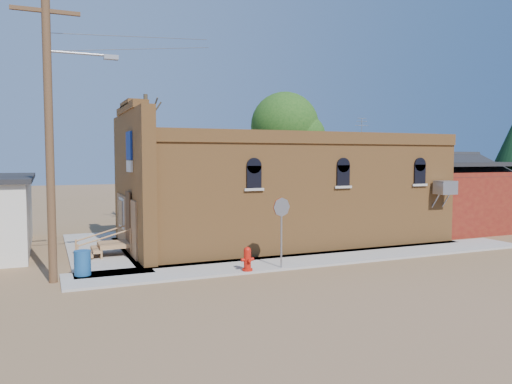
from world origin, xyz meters
name	(u,v)px	position (x,y,z in m)	size (l,w,h in m)	color
ground	(301,268)	(0.00, 0.00, 0.00)	(120.00, 120.00, 0.00)	brown
sidewalk_south	(324,259)	(1.50, 0.90, 0.04)	(19.00, 2.20, 0.08)	#9E9991
sidewalk_west	(100,251)	(-6.30, 6.00, 0.04)	(2.60, 10.00, 0.08)	#9E9991
brick_bar	(277,192)	(1.64, 5.49, 2.34)	(16.40, 7.97, 6.30)	#A36832
red_shed	(440,188)	(11.50, 5.50, 2.27)	(5.40, 6.40, 4.30)	#621310
utility_pole	(51,131)	(-8.14, 1.20, 4.77)	(3.12, 0.26, 9.00)	#49351D
tree_bare_near	(146,122)	(-3.00, 13.00, 5.96)	(2.80, 2.80, 7.65)	#4D3F2C
tree_leafy	(285,126)	(6.00, 13.50, 5.93)	(4.40, 4.40, 8.15)	#4D3F2C
fire_hydrant	(247,259)	(-2.07, 0.00, 0.49)	(0.46, 0.42, 0.82)	red
stop_sign	(281,214)	(-0.78, 0.00, 1.98)	(0.67, 0.18, 2.47)	gray
trash_barrel	(82,263)	(-7.30, 1.50, 0.49)	(0.53, 0.53, 0.82)	navy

